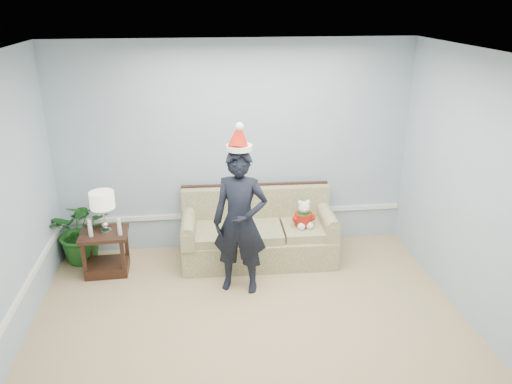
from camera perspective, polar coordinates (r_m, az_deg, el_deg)
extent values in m
cube|color=tan|center=(4.80, 0.41, -19.81)|extent=(4.50, 5.00, 0.02)
cube|color=white|center=(3.62, 0.52, 14.43)|extent=(4.50, 5.00, 0.02)
cube|color=#9EB8C9|center=(6.36, -2.46, 5.02)|extent=(4.50, 0.02, 2.70)
cube|color=white|center=(6.65, -2.32, -2.49)|extent=(4.48, 0.03, 0.06)
cube|color=#4C5A2A|center=(6.39, 0.29, -6.19)|extent=(1.92, 0.87, 0.36)
cube|color=#4C5A2A|center=(6.21, -5.07, -4.75)|extent=(0.58, 0.67, 0.11)
cube|color=#4C5A2A|center=(6.25, 0.35, -4.48)|extent=(0.58, 0.67, 0.11)
cube|color=#4C5A2A|center=(6.34, 5.64, -4.17)|extent=(0.58, 0.67, 0.11)
cube|color=#4C5A2A|center=(6.48, -0.05, -1.53)|extent=(1.91, 0.24, 0.51)
cube|color=black|center=(6.44, -0.11, 0.76)|extent=(1.90, 0.11, 0.05)
cube|color=#4C5A2A|center=(6.22, -7.69, -4.23)|extent=(0.19, 0.82, 0.22)
cube|color=#4C5A2A|center=(6.42, 8.03, -3.41)|extent=(0.19, 0.82, 0.22)
cube|color=#351D13|center=(6.23, -17.00, -4.62)|extent=(0.56, 0.48, 0.04)
cube|color=#351D13|center=(6.43, -16.57, -8.21)|extent=(0.51, 0.42, 0.12)
cube|color=#351D13|center=(6.23, -19.04, -7.41)|extent=(0.05, 0.05, 0.53)
cube|color=#351D13|center=(6.14, -14.96, -7.33)|extent=(0.05, 0.05, 0.53)
cube|color=#351D13|center=(6.53, -18.45, -5.92)|extent=(0.05, 0.05, 0.53)
cube|color=#351D13|center=(6.45, -14.57, -5.81)|extent=(0.05, 0.05, 0.53)
cylinder|color=silver|center=(6.22, -16.79, -4.27)|extent=(0.13, 0.13, 0.03)
sphere|color=silver|center=(6.19, -16.87, -3.63)|extent=(0.08, 0.08, 0.08)
cylinder|color=silver|center=(6.14, -16.99, -2.58)|extent=(0.02, 0.02, 0.29)
cylinder|color=white|center=(6.06, -17.19, -0.88)|extent=(0.29, 0.29, 0.20)
cylinder|color=silver|center=(6.14, -18.39, -4.35)|extent=(0.05, 0.05, 0.11)
cylinder|color=white|center=(6.10, -18.50, -3.50)|extent=(0.04, 0.04, 0.09)
cylinder|color=silver|center=(6.08, -15.31, -4.26)|extent=(0.05, 0.05, 0.11)
cylinder|color=white|center=(6.04, -15.40, -3.39)|extent=(0.04, 0.04, 0.09)
imported|color=#1D571C|center=(6.62, -19.22, -4.12)|extent=(0.80, 0.71, 0.85)
imported|color=black|center=(5.50, -1.82, -3.45)|extent=(0.70, 0.56, 1.67)
cylinder|color=white|center=(5.19, -1.93, 5.11)|extent=(0.34, 0.34, 0.05)
cone|color=red|center=(5.18, -1.98, 6.62)|extent=(0.30, 0.35, 0.31)
sphere|color=white|center=(5.06, -1.90, 7.50)|extent=(0.08, 0.08, 0.08)
sphere|color=white|center=(6.24, 5.44, -3.02)|extent=(0.21, 0.21, 0.21)
cylinder|color=red|center=(6.24, 5.44, -3.02)|extent=(0.24, 0.24, 0.15)
cylinder|color=#14601E|center=(6.20, 5.46, -2.34)|extent=(0.16, 0.16, 0.03)
sphere|color=white|center=(6.17, 5.09, -3.95)|extent=(0.09, 0.09, 0.09)
sphere|color=white|center=(6.19, 6.10, -3.89)|extent=(0.09, 0.09, 0.09)
sphere|color=white|center=(6.17, 5.50, -1.75)|extent=(0.15, 0.15, 0.15)
sphere|color=black|center=(6.09, 5.67, -2.19)|extent=(0.02, 0.02, 0.02)
sphere|color=white|center=(6.14, 5.04, -1.20)|extent=(0.06, 0.06, 0.06)
sphere|color=white|center=(6.16, 5.98, -1.15)|extent=(0.06, 0.06, 0.06)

